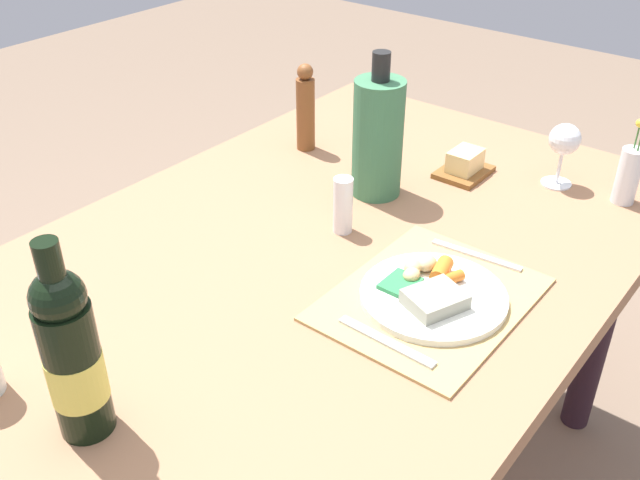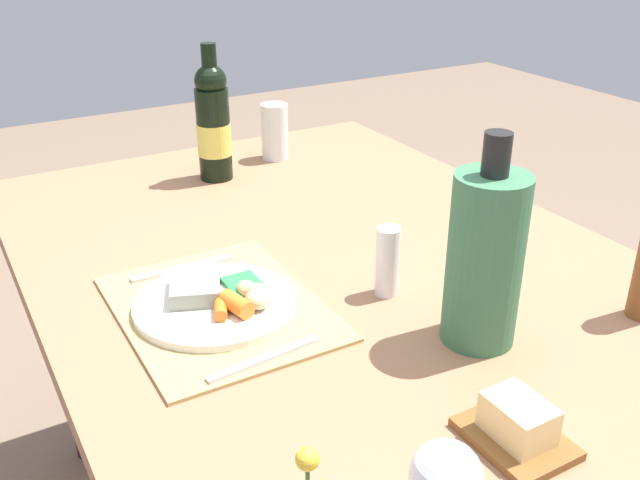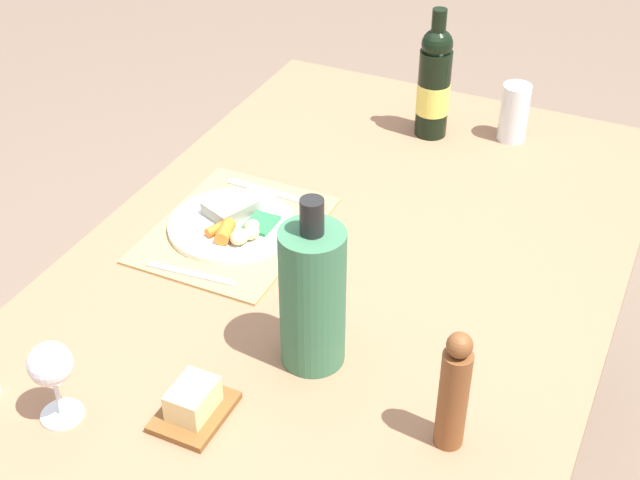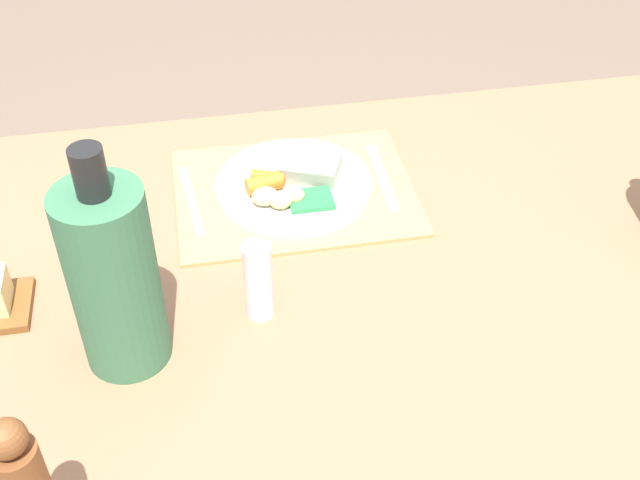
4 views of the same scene
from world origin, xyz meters
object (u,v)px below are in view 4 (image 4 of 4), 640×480
(fork, at_px, (382,177))
(knife, at_px, (191,200))
(dinner_plate, at_px, (293,183))
(cooler_bottle, at_px, (114,278))
(dining_table, at_px, (322,339))
(salt_shaker, at_px, (258,281))

(fork, xyz_separation_m, knife, (0.32, 0.01, 0.00))
(dinner_plate, bearing_deg, cooler_bottle, 49.05)
(dining_table, distance_m, fork, 0.31)
(cooler_bottle, xyz_separation_m, salt_shaker, (-0.18, -0.04, -0.07))
(dining_table, bearing_deg, dinner_plate, -89.70)
(fork, bearing_deg, salt_shaker, 49.65)
(knife, bearing_deg, fork, 175.92)
(dinner_plate, relative_size, fork, 1.41)
(dining_table, height_order, salt_shaker, salt_shaker)
(fork, relative_size, cooler_bottle, 0.57)
(dining_table, xyz_separation_m, dinner_plate, (0.00, -0.25, 0.11))
(fork, bearing_deg, dinner_plate, 2.87)
(salt_shaker, bearing_deg, fork, -131.61)
(dinner_plate, relative_size, salt_shaker, 2.17)
(knife, bearing_deg, salt_shaker, 101.24)
(salt_shaker, bearing_deg, dining_table, -169.94)
(knife, height_order, salt_shaker, salt_shaker)
(dining_table, xyz_separation_m, cooler_bottle, (0.27, 0.06, 0.22))
(fork, distance_m, cooler_bottle, 0.53)
(dinner_plate, xyz_separation_m, knife, (0.17, 0.00, -0.01))
(knife, xyz_separation_m, cooler_bottle, (0.10, 0.30, 0.13))
(dining_table, xyz_separation_m, salt_shaker, (0.09, 0.02, 0.15))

